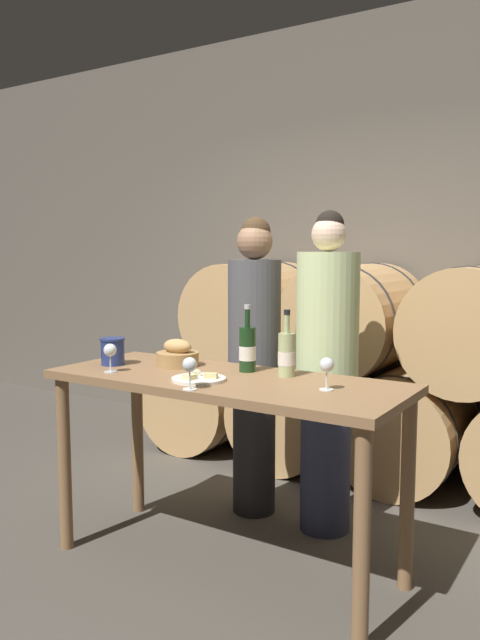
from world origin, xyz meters
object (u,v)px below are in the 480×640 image
(wine_bottle_white, at_px, (287,354))
(blue_crock, at_px, (113,350))
(wine_glass_left, at_px, (190,366))
(wine_glass_center, at_px, (327,366))
(person_left, at_px, (254,361))
(bread_basket, at_px, (178,356))
(wine_bottle_red, at_px, (247,349))
(person_right, at_px, (327,370))
(cheese_plate, at_px, (199,378))
(wine_glass_far_left, at_px, (110,351))
(tasting_table, at_px, (225,405))

(wine_bottle_white, height_order, blue_crock, wine_bottle_white)
(wine_glass_left, xyz_separation_m, wine_glass_center, (0.48, 0.30, 0.00))
(person_left, relative_size, bread_basket, 7.89)
(wine_bottle_red, distance_m, wine_glass_left, 0.47)
(wine_bottle_white, height_order, wine_glass_left, wine_bottle_white)
(bread_basket, height_order, wine_glass_center, wine_glass_center)
(person_left, xyz_separation_m, wine_glass_left, (0.24, -0.92, 0.14))
(person_right, height_order, cheese_plate, person_right)
(wine_glass_far_left, bearing_deg, bread_basket, 60.91)
(wine_glass_far_left, xyz_separation_m, wine_glass_center, (1.03, 0.20, 0.00))
(person_left, bearing_deg, cheese_plate, -77.67)
(person_right, height_order, bread_basket, person_right)
(wine_glass_center, bearing_deg, wine_bottle_white, 148.83)
(bread_basket, distance_m, wine_glass_left, 0.56)
(person_right, distance_m, wine_bottle_white, 0.48)
(wine_glass_center, bearing_deg, cheese_plate, -166.89)
(person_right, height_order, wine_glass_center, person_right)
(wine_bottle_white, bearing_deg, bread_basket, -174.04)
(wine_glass_far_left, bearing_deg, blue_crock, 130.43)
(person_left, height_order, person_right, person_right)
(blue_crock, xyz_separation_m, cheese_plate, (0.60, -0.08, -0.06))
(blue_crock, distance_m, wine_glass_far_left, 0.20)
(person_left, distance_m, person_right, 0.44)
(wine_glass_far_left, bearing_deg, cheese_plate, 7.93)
(blue_crock, bearing_deg, bread_basket, 27.72)
(wine_bottle_red, distance_m, wine_glass_center, 0.52)
(person_left, bearing_deg, wine_bottle_red, -62.70)
(tasting_table, distance_m, wine_bottle_white, 0.37)
(wine_glass_center, bearing_deg, wine_bottle_red, 161.01)
(person_right, xyz_separation_m, wine_glass_far_left, (-0.75, -0.82, 0.15))
(bread_basket, bearing_deg, wine_bottle_red, 9.45)
(bread_basket, xyz_separation_m, wine_glass_far_left, (-0.17, -0.30, 0.05))
(tasting_table, bearing_deg, bread_basket, 163.37)
(person_left, relative_size, blue_crock, 12.16)
(blue_crock, bearing_deg, wine_bottle_white, 13.76)
(wine_glass_far_left, bearing_deg, wine_glass_center, 10.76)
(person_left, xyz_separation_m, bread_basket, (-0.14, -0.52, 0.09))
(blue_crock, height_order, bread_basket, blue_crock)
(person_right, bearing_deg, wine_bottle_white, -89.31)
(person_right, relative_size, bread_basket, 7.99)
(wine_bottle_white, bearing_deg, cheese_plate, -133.59)
(bread_basket, bearing_deg, wine_bottle_white, 5.96)
(tasting_table, xyz_separation_m, person_left, (-0.22, 0.63, 0.09))
(person_right, relative_size, blue_crock, 12.31)
(wine_bottle_white, height_order, wine_glass_center, wine_bottle_white)
(wine_bottle_white, relative_size, wine_glass_left, 2.25)
(person_right, distance_m, wine_glass_far_left, 1.12)
(person_left, bearing_deg, bread_basket, -104.85)
(wine_bottle_white, relative_size, bread_basket, 1.45)
(wine_glass_left, bearing_deg, blue_crock, 159.67)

